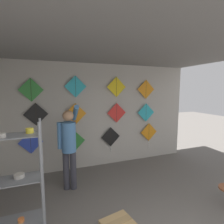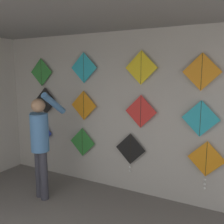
% 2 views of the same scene
% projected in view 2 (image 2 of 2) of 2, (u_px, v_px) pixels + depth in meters
% --- Properties ---
extents(back_panel, '(5.58, 0.06, 2.80)m').
position_uv_depth(back_panel, '(112.00, 112.00, 4.49)').
color(back_panel, '#BCB7AD').
rests_on(back_panel, ground).
extents(ceiling_slab, '(5.58, 4.37, 0.04)m').
position_uv_depth(ceiling_slab, '(34.00, 7.00, 2.67)').
color(ceiling_slab, gray).
extents(shopkeeper, '(0.45, 0.58, 1.81)m').
position_uv_depth(shopkeeper, '(40.00, 140.00, 4.11)').
color(shopkeeper, '#383842').
rests_on(shopkeeper, ground).
extents(kite_0, '(0.55, 0.01, 0.55)m').
position_uv_depth(kite_0, '(41.00, 132.00, 5.25)').
color(kite_0, blue).
extents(kite_1, '(0.55, 0.01, 0.55)m').
position_uv_depth(kite_1, '(82.00, 142.00, 4.79)').
color(kite_1, '#338C38').
extents(kite_2, '(0.55, 0.04, 0.69)m').
position_uv_depth(kite_2, '(130.00, 150.00, 4.33)').
color(kite_2, black).
extents(kite_3, '(0.55, 0.04, 0.76)m').
position_uv_depth(kite_3, '(206.00, 161.00, 3.75)').
color(kite_3, orange).
extents(kite_4, '(0.55, 0.01, 0.55)m').
position_uv_depth(kite_4, '(45.00, 101.00, 5.07)').
color(kite_4, black).
extents(kite_5, '(0.55, 0.01, 0.55)m').
position_uv_depth(kite_5, '(84.00, 105.00, 4.65)').
color(kite_5, orange).
extents(kite_6, '(0.55, 0.01, 0.55)m').
position_uv_depth(kite_6, '(141.00, 112.00, 4.13)').
color(kite_6, red).
extents(kite_7, '(0.55, 0.01, 0.55)m').
position_uv_depth(kite_7, '(200.00, 119.00, 3.70)').
color(kite_7, '#28B2C6').
extents(kite_8, '(0.55, 0.01, 0.55)m').
position_uv_depth(kite_8, '(41.00, 72.00, 5.01)').
color(kite_8, '#338C38').
extents(kite_9, '(0.55, 0.01, 0.55)m').
position_uv_depth(kite_9, '(84.00, 68.00, 4.53)').
color(kite_9, '#28B2C6').
extents(kite_10, '(0.55, 0.01, 0.55)m').
position_uv_depth(kite_10, '(141.00, 68.00, 4.02)').
color(kite_10, yellow).
extents(kite_11, '(0.55, 0.01, 0.55)m').
position_uv_depth(kite_11, '(202.00, 72.00, 3.60)').
color(kite_11, orange).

